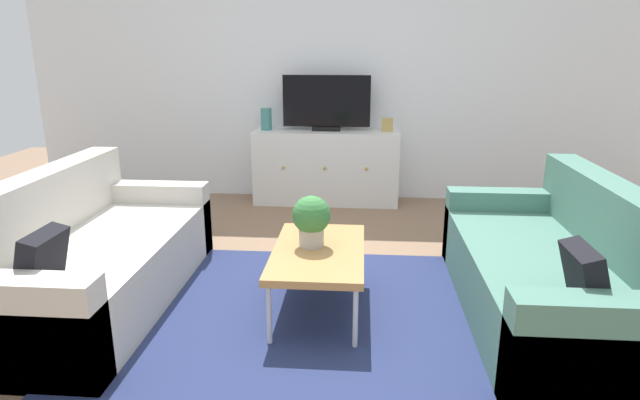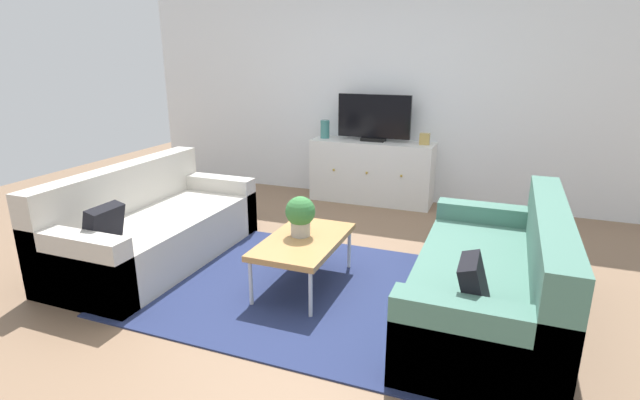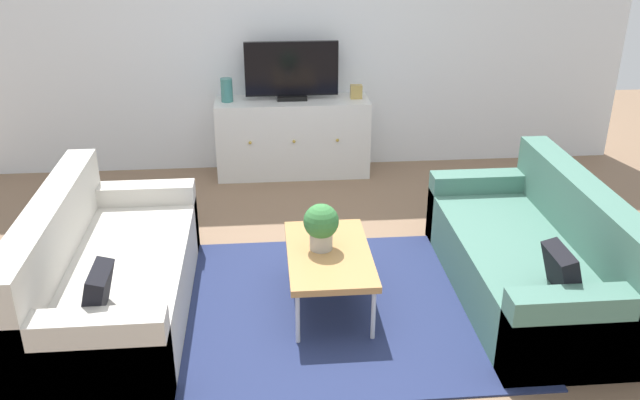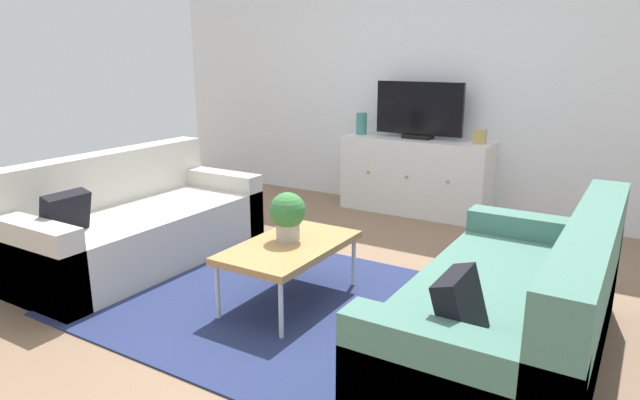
{
  "view_description": "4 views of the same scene",
  "coord_description": "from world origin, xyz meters",
  "px_view_note": "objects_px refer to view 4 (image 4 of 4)",
  "views": [
    {
      "loc": [
        0.27,
        -3.05,
        1.55
      ],
      "look_at": [
        0.0,
        0.31,
        0.58
      ],
      "focal_mm": 29.93,
      "sensor_mm": 36.0,
      "label": 1
    },
    {
      "loc": [
        1.37,
        -3.22,
        1.74
      ],
      "look_at": [
        0.0,
        0.31,
        0.58
      ],
      "focal_mm": 26.94,
      "sensor_mm": 36.0,
      "label": 2
    },
    {
      "loc": [
        -0.37,
        -3.93,
        2.5
      ],
      "look_at": [
        0.0,
        0.31,
        0.58
      ],
      "focal_mm": 38.02,
      "sensor_mm": 36.0,
      "label": 3
    },
    {
      "loc": [
        1.88,
        -2.78,
        1.54
      ],
      "look_at": [
        0.0,
        0.31,
        0.58
      ],
      "focal_mm": 30.98,
      "sensor_mm": 36.0,
      "label": 4
    }
  ],
  "objects_px": {
    "couch_right_side": "(523,317)",
    "coffee_table": "(290,248)",
    "tv_console": "(415,176)",
    "glass_vase": "(362,124)",
    "potted_plant": "(288,214)",
    "flat_screen_tv": "(419,111)",
    "couch_left_side": "(131,226)",
    "mantel_clock": "(480,137)"
  },
  "relations": [
    {
      "from": "couch_right_side",
      "to": "coffee_table",
      "type": "distance_m",
      "value": 1.42
    },
    {
      "from": "tv_console",
      "to": "mantel_clock",
      "type": "height_order",
      "value": "mantel_clock"
    },
    {
      "from": "coffee_table",
      "to": "flat_screen_tv",
      "type": "xyz_separation_m",
      "value": [
        -0.11,
        2.39,
        0.65
      ]
    },
    {
      "from": "couch_right_side",
      "to": "mantel_clock",
      "type": "bearing_deg",
      "value": 111.26
    },
    {
      "from": "couch_left_side",
      "to": "potted_plant",
      "type": "bearing_deg",
      "value": 2.38
    },
    {
      "from": "tv_console",
      "to": "coffee_table",
      "type": "bearing_deg",
      "value": -87.22
    },
    {
      "from": "coffee_table",
      "to": "potted_plant",
      "type": "relative_size",
      "value": 2.99
    },
    {
      "from": "couch_right_side",
      "to": "tv_console",
      "type": "relative_size",
      "value": 1.31
    },
    {
      "from": "couch_left_side",
      "to": "flat_screen_tv",
      "type": "height_order",
      "value": "flat_screen_tv"
    },
    {
      "from": "coffee_table",
      "to": "glass_vase",
      "type": "relative_size",
      "value": 4.24
    },
    {
      "from": "flat_screen_tv",
      "to": "potted_plant",
      "type": "bearing_deg",
      "value": -88.32
    },
    {
      "from": "couch_left_side",
      "to": "mantel_clock",
      "type": "height_order",
      "value": "mantel_clock"
    },
    {
      "from": "flat_screen_tv",
      "to": "glass_vase",
      "type": "xyz_separation_m",
      "value": [
        -0.61,
        -0.02,
        -0.16
      ]
    },
    {
      "from": "coffee_table",
      "to": "tv_console",
      "type": "xyz_separation_m",
      "value": [
        -0.11,
        2.37,
        0.01
      ]
    },
    {
      "from": "couch_right_side",
      "to": "potted_plant",
      "type": "relative_size",
      "value": 6.11
    },
    {
      "from": "flat_screen_tv",
      "to": "glass_vase",
      "type": "bearing_deg",
      "value": -178.11
    },
    {
      "from": "couch_right_side",
      "to": "flat_screen_tv",
      "type": "bearing_deg",
      "value": 122.6
    },
    {
      "from": "coffee_table",
      "to": "mantel_clock",
      "type": "bearing_deg",
      "value": 78.24
    },
    {
      "from": "couch_left_side",
      "to": "tv_console",
      "type": "height_order",
      "value": "couch_left_side"
    },
    {
      "from": "couch_left_side",
      "to": "potted_plant",
      "type": "relative_size",
      "value": 6.11
    },
    {
      "from": "tv_console",
      "to": "mantel_clock",
      "type": "distance_m",
      "value": 0.75
    },
    {
      "from": "tv_console",
      "to": "glass_vase",
      "type": "height_order",
      "value": "glass_vase"
    },
    {
      "from": "tv_console",
      "to": "mantel_clock",
      "type": "xyz_separation_m",
      "value": [
        0.61,
        0.0,
        0.44
      ]
    },
    {
      "from": "coffee_table",
      "to": "glass_vase",
      "type": "height_order",
      "value": "glass_vase"
    },
    {
      "from": "couch_right_side",
      "to": "mantel_clock",
      "type": "xyz_separation_m",
      "value": [
        -0.92,
        2.37,
        0.54
      ]
    },
    {
      "from": "coffee_table",
      "to": "flat_screen_tv",
      "type": "relative_size",
      "value": 1.07
    },
    {
      "from": "flat_screen_tv",
      "to": "tv_console",
      "type": "bearing_deg",
      "value": -90.0
    },
    {
      "from": "couch_right_side",
      "to": "flat_screen_tv",
      "type": "xyz_separation_m",
      "value": [
        -1.53,
        2.39,
        0.74
      ]
    },
    {
      "from": "coffee_table",
      "to": "potted_plant",
      "type": "height_order",
      "value": "potted_plant"
    },
    {
      "from": "couch_right_side",
      "to": "tv_console",
      "type": "distance_m",
      "value": 2.83
    },
    {
      "from": "couch_left_side",
      "to": "couch_right_side",
      "type": "bearing_deg",
      "value": 0.0
    },
    {
      "from": "couch_right_side",
      "to": "glass_vase",
      "type": "bearing_deg",
      "value": 132.0
    },
    {
      "from": "couch_left_side",
      "to": "coffee_table",
      "type": "distance_m",
      "value": 1.46
    },
    {
      "from": "tv_console",
      "to": "couch_left_side",
      "type": "bearing_deg",
      "value": -119.56
    },
    {
      "from": "coffee_table",
      "to": "mantel_clock",
      "type": "xyz_separation_m",
      "value": [
        0.49,
        2.37,
        0.44
      ]
    },
    {
      "from": "flat_screen_tv",
      "to": "mantel_clock",
      "type": "height_order",
      "value": "flat_screen_tv"
    },
    {
      "from": "tv_console",
      "to": "flat_screen_tv",
      "type": "distance_m",
      "value": 0.64
    },
    {
      "from": "potted_plant",
      "to": "tv_console",
      "type": "height_order",
      "value": "tv_console"
    },
    {
      "from": "coffee_table",
      "to": "glass_vase",
      "type": "distance_m",
      "value": 2.52
    },
    {
      "from": "couch_right_side",
      "to": "potted_plant",
      "type": "distance_m",
      "value": 1.49
    },
    {
      "from": "couch_right_side",
      "to": "tv_console",
      "type": "xyz_separation_m",
      "value": [
        -1.53,
        2.37,
        0.1
      ]
    },
    {
      "from": "glass_vase",
      "to": "mantel_clock",
      "type": "relative_size",
      "value": 1.69
    }
  ]
}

